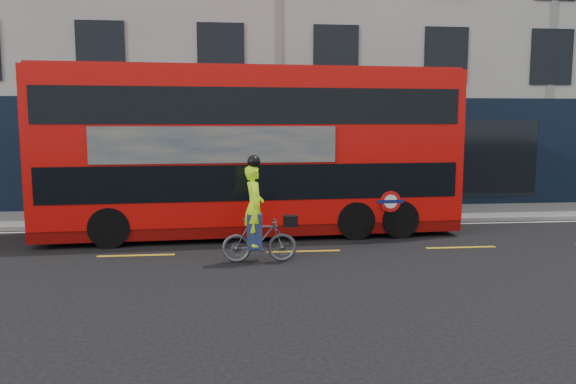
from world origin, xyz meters
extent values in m
plane|color=black|center=(0.00, 0.00, 0.00)|extent=(120.00, 120.00, 0.00)
cube|color=gray|center=(0.00, 6.50, 0.06)|extent=(60.00, 3.00, 0.12)
cube|color=gray|center=(0.00, 5.00, 0.07)|extent=(60.00, 0.12, 0.13)
cube|color=#B0AEA6|center=(0.00, 13.00, 7.50)|extent=(50.00, 10.00, 15.00)
cube|color=black|center=(0.00, 7.98, 2.00)|extent=(50.00, 0.08, 4.00)
cube|color=silver|center=(0.00, 4.70, 0.00)|extent=(58.00, 0.10, 0.01)
cube|color=red|center=(-1.16, 3.80, 2.49)|extent=(11.43, 3.16, 4.06)
cube|color=#660504|center=(-1.16, 3.80, 0.31)|extent=(11.43, 3.11, 0.31)
cube|color=black|center=(-1.16, 3.80, 1.59)|extent=(10.98, 3.18, 0.93)
cube|color=black|center=(-1.16, 3.80, 3.55)|extent=(10.98, 3.18, 0.93)
cube|color=#A90E0B|center=(-1.16, 3.80, 4.54)|extent=(11.20, 3.04, 0.08)
cube|color=black|center=(4.51, 4.10, 1.59)|extent=(0.16, 2.31, 0.93)
cube|color=black|center=(4.51, 4.10, 3.55)|extent=(0.16, 2.31, 0.93)
cube|color=black|center=(-6.82, 3.50, 1.59)|extent=(0.16, 2.31, 0.93)
cube|color=gray|center=(-2.12, 2.43, 2.57)|extent=(6.16, 0.36, 0.93)
cylinder|color=red|center=(2.51, 2.68, 1.03)|extent=(0.58, 0.05, 0.58)
cylinder|color=white|center=(2.51, 2.67, 1.03)|extent=(0.37, 0.04, 0.37)
cube|color=#0C1459|center=(2.51, 2.67, 1.03)|extent=(0.72, 0.06, 0.09)
cylinder|color=black|center=(2.74, 4.00, 0.51)|extent=(1.16, 2.67, 1.03)
cylinder|color=black|center=(1.51, 3.94, 0.51)|extent=(1.16, 2.67, 1.03)
cylinder|color=black|center=(-4.85, 3.61, 0.51)|extent=(1.16, 2.67, 1.03)
imported|color=#4F5255|center=(-1.13, 0.57, 0.50)|extent=(1.68, 0.49, 1.01)
imported|color=#B4F215|center=(-1.24, 0.57, 1.29)|extent=(0.44, 0.66, 1.79)
cube|color=black|center=(-0.42, 0.57, 0.93)|extent=(0.31, 0.25, 0.24)
cube|color=navy|center=(-1.24, 0.57, 0.72)|extent=(0.34, 0.43, 0.78)
sphere|color=black|center=(-1.24, 0.57, 2.27)|extent=(0.29, 0.29, 0.29)
camera|label=1|loc=(-1.82, -11.79, 3.14)|focal=35.00mm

